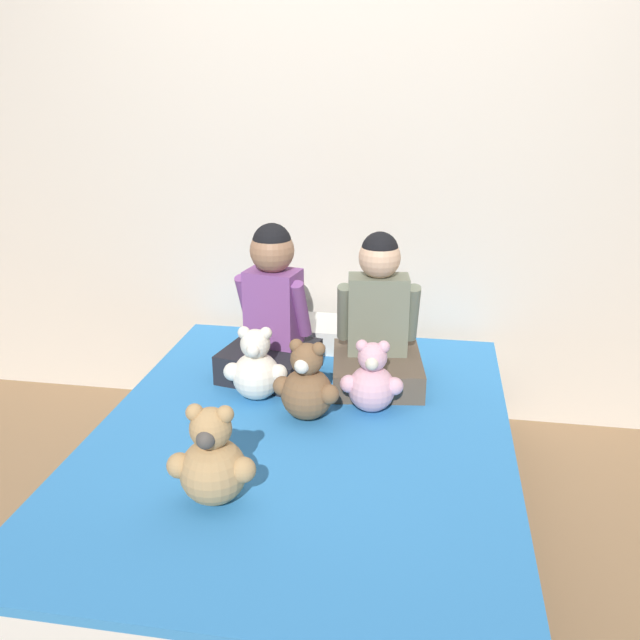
{
  "coord_description": "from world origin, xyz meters",
  "views": [
    {
      "loc": [
        0.42,
        -2.1,
        1.67
      ],
      "look_at": [
        0.0,
        0.38,
        0.73
      ],
      "focal_mm": 38.0,
      "sensor_mm": 36.0,
      "label": 1
    }
  ],
  "objects_px": {
    "bed": "(303,483)",
    "pillow_at_headboard": "(335,334)",
    "teddy_bear_held_by_left_child": "(256,369)",
    "teddy_bear_at_foot_of_bed": "(213,462)",
    "teddy_bear_between_children": "(307,386)",
    "teddy_bear_held_by_right_child": "(372,381)",
    "child_on_left": "(271,314)",
    "child_on_right": "(378,327)"
  },
  "relations": [
    {
      "from": "teddy_bear_at_foot_of_bed",
      "to": "pillow_at_headboard",
      "type": "height_order",
      "value": "teddy_bear_at_foot_of_bed"
    },
    {
      "from": "bed",
      "to": "teddy_bear_at_foot_of_bed",
      "type": "height_order",
      "value": "teddy_bear_at_foot_of_bed"
    },
    {
      "from": "child_on_right",
      "to": "teddy_bear_between_children",
      "type": "distance_m",
      "value": 0.45
    },
    {
      "from": "child_on_left",
      "to": "pillow_at_headboard",
      "type": "bearing_deg",
      "value": 69.19
    },
    {
      "from": "child_on_right",
      "to": "teddy_bear_held_by_right_child",
      "type": "height_order",
      "value": "child_on_right"
    },
    {
      "from": "child_on_right",
      "to": "teddy_bear_between_children",
      "type": "height_order",
      "value": "child_on_right"
    },
    {
      "from": "child_on_left",
      "to": "pillow_at_headboard",
      "type": "xyz_separation_m",
      "value": [
        0.22,
        0.34,
        -0.21
      ]
    },
    {
      "from": "teddy_bear_held_by_left_child",
      "to": "teddy_bear_at_foot_of_bed",
      "type": "bearing_deg",
      "value": -91.05
    },
    {
      "from": "teddy_bear_between_children",
      "to": "teddy_bear_at_foot_of_bed",
      "type": "relative_size",
      "value": 0.96
    },
    {
      "from": "teddy_bear_at_foot_of_bed",
      "to": "teddy_bear_held_by_right_child",
      "type": "bearing_deg",
      "value": 55.51
    },
    {
      "from": "teddy_bear_held_by_right_child",
      "to": "teddy_bear_between_children",
      "type": "height_order",
      "value": "teddy_bear_between_children"
    },
    {
      "from": "bed",
      "to": "child_on_left",
      "type": "height_order",
      "value": "child_on_left"
    },
    {
      "from": "child_on_left",
      "to": "teddy_bear_held_by_right_child",
      "type": "height_order",
      "value": "child_on_left"
    },
    {
      "from": "child_on_left",
      "to": "bed",
      "type": "bearing_deg",
      "value": -53.09
    },
    {
      "from": "teddy_bear_held_by_left_child",
      "to": "teddy_bear_between_children",
      "type": "relative_size",
      "value": 0.97
    },
    {
      "from": "teddy_bear_between_children",
      "to": "child_on_left",
      "type": "bearing_deg",
      "value": 132.88
    },
    {
      "from": "teddy_bear_held_by_left_child",
      "to": "pillow_at_headboard",
      "type": "xyz_separation_m",
      "value": [
        0.22,
        0.59,
        -0.07
      ]
    },
    {
      "from": "pillow_at_headboard",
      "to": "child_on_left",
      "type": "bearing_deg",
      "value": -122.5
    },
    {
      "from": "bed",
      "to": "teddy_bear_between_children",
      "type": "distance_m",
      "value": 0.37
    },
    {
      "from": "bed",
      "to": "teddy_bear_held_by_right_child",
      "type": "bearing_deg",
      "value": 39.8
    },
    {
      "from": "bed",
      "to": "teddy_bear_held_by_left_child",
      "type": "distance_m",
      "value": 0.47
    },
    {
      "from": "teddy_bear_between_children",
      "to": "pillow_at_headboard",
      "type": "xyz_separation_m",
      "value": [
        -0.0,
        0.71,
        -0.07
      ]
    },
    {
      "from": "teddy_bear_between_children",
      "to": "teddy_bear_at_foot_of_bed",
      "type": "distance_m",
      "value": 0.58
    },
    {
      "from": "child_on_left",
      "to": "teddy_bear_between_children",
      "type": "bearing_deg",
      "value": -47.75
    },
    {
      "from": "bed",
      "to": "teddy_bear_at_foot_of_bed",
      "type": "bearing_deg",
      "value": -111.08
    },
    {
      "from": "teddy_bear_between_children",
      "to": "teddy_bear_at_foot_of_bed",
      "type": "xyz_separation_m",
      "value": [
        -0.18,
        -0.55,
        0.0
      ]
    },
    {
      "from": "bed",
      "to": "teddy_bear_between_children",
      "type": "height_order",
      "value": "teddy_bear_between_children"
    },
    {
      "from": "teddy_bear_held_by_left_child",
      "to": "teddy_bear_between_children",
      "type": "bearing_deg",
      "value": -33.9
    },
    {
      "from": "bed",
      "to": "child_on_left",
      "type": "xyz_separation_m",
      "value": [
        -0.22,
        0.46,
        0.49
      ]
    },
    {
      "from": "bed",
      "to": "teddy_bear_held_by_left_child",
      "type": "relative_size",
      "value": 6.51
    },
    {
      "from": "teddy_bear_held_by_left_child",
      "to": "pillow_at_headboard",
      "type": "bearing_deg",
      "value": 64.3
    },
    {
      "from": "teddy_bear_held_by_right_child",
      "to": "teddy_bear_between_children",
      "type": "relative_size",
      "value": 0.92
    },
    {
      "from": "teddy_bear_between_children",
      "to": "pillow_at_headboard",
      "type": "relative_size",
      "value": 0.53
    },
    {
      "from": "child_on_left",
      "to": "teddy_bear_held_by_right_child",
      "type": "bearing_deg",
      "value": -19.63
    },
    {
      "from": "teddy_bear_held_by_right_child",
      "to": "pillow_at_headboard",
      "type": "xyz_separation_m",
      "value": [
        -0.23,
        0.61,
        -0.06
      ]
    },
    {
      "from": "bed",
      "to": "pillow_at_headboard",
      "type": "bearing_deg",
      "value": 90.0
    },
    {
      "from": "child_on_left",
      "to": "teddy_bear_at_foot_of_bed",
      "type": "bearing_deg",
      "value": -75.86
    },
    {
      "from": "child_on_right",
      "to": "teddy_bear_held_by_right_child",
      "type": "relative_size",
      "value": 2.19
    },
    {
      "from": "bed",
      "to": "pillow_at_headboard",
      "type": "distance_m",
      "value": 0.85
    },
    {
      "from": "teddy_bear_at_foot_of_bed",
      "to": "bed",
      "type": "bearing_deg",
      "value": 66.36
    },
    {
      "from": "child_on_left",
      "to": "teddy_bear_at_foot_of_bed",
      "type": "relative_size",
      "value": 2.01
    },
    {
      "from": "teddy_bear_held_by_right_child",
      "to": "child_on_right",
      "type": "bearing_deg",
      "value": 88.22
    }
  ]
}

